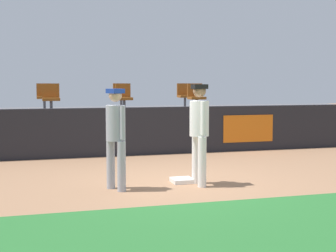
{
  "coord_description": "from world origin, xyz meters",
  "views": [
    {
      "loc": [
        -2.68,
        -8.56,
        1.9
      ],
      "look_at": [
        0.03,
        1.07,
        1.0
      ],
      "focal_mm": 51.26,
      "sensor_mm": 36.0,
      "label": 1
    }
  ],
  "objects_px": {
    "seat_back_center": "(121,95)",
    "seat_back_left": "(44,95)",
    "player_runner_visitor": "(116,132)",
    "seat_front_center": "(124,96)",
    "first_base": "(182,180)",
    "seat_front_left": "(51,97)",
    "seat_back_right": "(184,94)",
    "player_fielder_home": "(199,127)",
    "seat_front_right": "(196,96)"
  },
  "relations": [
    {
      "from": "seat_front_right",
      "to": "seat_front_center",
      "type": "xyz_separation_m",
      "value": [
        -2.22,
        -0.0,
        -0.0
      ]
    },
    {
      "from": "player_runner_visitor",
      "to": "seat_front_center",
      "type": "distance_m",
      "value": 5.59
    },
    {
      "from": "seat_front_right",
      "to": "seat_back_left",
      "type": "bearing_deg",
      "value": 157.88
    },
    {
      "from": "player_fielder_home",
      "to": "seat_front_left",
      "type": "height_order",
      "value": "seat_front_left"
    },
    {
      "from": "player_runner_visitor",
      "to": "seat_back_right",
      "type": "bearing_deg",
      "value": 126.97
    },
    {
      "from": "seat_front_right",
      "to": "seat_back_center",
      "type": "relative_size",
      "value": 1.0
    },
    {
      "from": "seat_front_right",
      "to": "seat_front_left",
      "type": "relative_size",
      "value": 1.0
    },
    {
      "from": "player_runner_visitor",
      "to": "seat_front_center",
      "type": "xyz_separation_m",
      "value": [
        1.15,
        5.45,
        0.47
      ]
    },
    {
      "from": "seat_front_center",
      "to": "seat_back_left",
      "type": "bearing_deg",
      "value": 140.74
    },
    {
      "from": "seat_front_left",
      "to": "seat_front_center",
      "type": "relative_size",
      "value": 1.0
    },
    {
      "from": "player_runner_visitor",
      "to": "seat_back_center",
      "type": "relative_size",
      "value": 2.14
    },
    {
      "from": "first_base",
      "to": "seat_back_left",
      "type": "relative_size",
      "value": 0.48
    },
    {
      "from": "player_fielder_home",
      "to": "seat_back_right",
      "type": "height_order",
      "value": "seat_back_right"
    },
    {
      "from": "seat_front_left",
      "to": "player_fielder_home",
      "type": "bearing_deg",
      "value": -65.73
    },
    {
      "from": "player_runner_visitor",
      "to": "seat_front_left",
      "type": "distance_m",
      "value": 5.54
    },
    {
      "from": "seat_front_right",
      "to": "seat_back_right",
      "type": "distance_m",
      "value": 1.81
    },
    {
      "from": "player_fielder_home",
      "to": "seat_back_center",
      "type": "distance_m",
      "value": 7.28
    },
    {
      "from": "player_fielder_home",
      "to": "seat_back_center",
      "type": "xyz_separation_m",
      "value": [
        -0.17,
        7.26,
        0.43
      ]
    },
    {
      "from": "first_base",
      "to": "player_fielder_home",
      "type": "height_order",
      "value": "player_fielder_home"
    },
    {
      "from": "first_base",
      "to": "seat_back_left",
      "type": "distance_m",
      "value": 7.5
    },
    {
      "from": "seat_back_right",
      "to": "seat_front_center",
      "type": "bearing_deg",
      "value": -143.44
    },
    {
      "from": "seat_back_right",
      "to": "seat_back_center",
      "type": "distance_m",
      "value": 2.19
    },
    {
      "from": "seat_back_left",
      "to": "seat_back_right",
      "type": "bearing_deg",
      "value": -0.0
    },
    {
      "from": "seat_front_center",
      "to": "seat_front_left",
      "type": "bearing_deg",
      "value": 179.99
    },
    {
      "from": "seat_front_right",
      "to": "seat_front_left",
      "type": "xyz_separation_m",
      "value": [
        -4.29,
        0.0,
        0.0
      ]
    },
    {
      "from": "seat_front_center",
      "to": "seat_back_left",
      "type": "distance_m",
      "value": 2.84
    },
    {
      "from": "seat_front_right",
      "to": "seat_back_center",
      "type": "bearing_deg",
      "value": 137.86
    },
    {
      "from": "seat_front_left",
      "to": "seat_back_center",
      "type": "relative_size",
      "value": 1.0
    },
    {
      "from": "seat_back_left",
      "to": "seat_back_center",
      "type": "bearing_deg",
      "value": 0.0
    },
    {
      "from": "seat_back_center",
      "to": "seat_front_left",
      "type": "bearing_deg",
      "value": -141.93
    },
    {
      "from": "player_fielder_home",
      "to": "seat_front_center",
      "type": "height_order",
      "value": "seat_front_center"
    },
    {
      "from": "player_fielder_home",
      "to": "seat_front_left",
      "type": "xyz_separation_m",
      "value": [
        -2.46,
        5.46,
        0.43
      ]
    },
    {
      "from": "seat_back_left",
      "to": "seat_front_right",
      "type": "bearing_deg",
      "value": -22.12
    },
    {
      "from": "first_base",
      "to": "seat_front_center",
      "type": "xyz_separation_m",
      "value": [
        -0.17,
        5.16,
        1.48
      ]
    },
    {
      "from": "seat_front_left",
      "to": "seat_back_right",
      "type": "relative_size",
      "value": 1.0
    },
    {
      "from": "seat_front_center",
      "to": "player_fielder_home",
      "type": "bearing_deg",
      "value": -85.8
    },
    {
      "from": "seat_back_center",
      "to": "first_base",
      "type": "bearing_deg",
      "value": -90.55
    },
    {
      "from": "seat_back_center",
      "to": "seat_back_right",
      "type": "bearing_deg",
      "value": -0.01
    },
    {
      "from": "first_base",
      "to": "seat_front_right",
      "type": "xyz_separation_m",
      "value": [
        2.06,
        5.16,
        1.48
      ]
    },
    {
      "from": "seat_front_left",
      "to": "seat_front_center",
      "type": "height_order",
      "value": "same"
    },
    {
      "from": "seat_front_right",
      "to": "seat_back_right",
      "type": "xyz_separation_m",
      "value": [
        0.2,
        1.8,
        -0.0
      ]
    },
    {
      "from": "seat_back_center",
      "to": "player_fielder_home",
      "type": "bearing_deg",
      "value": -88.69
    },
    {
      "from": "seat_front_left",
      "to": "seat_back_left",
      "type": "height_order",
      "value": "same"
    },
    {
      "from": "seat_back_center",
      "to": "seat_back_left",
      "type": "relative_size",
      "value": 1.0
    },
    {
      "from": "seat_front_left",
      "to": "first_base",
      "type": "bearing_deg",
      "value": -66.6
    },
    {
      "from": "seat_front_right",
      "to": "seat_front_left",
      "type": "bearing_deg",
      "value": 180.0
    },
    {
      "from": "first_base",
      "to": "seat_front_left",
      "type": "height_order",
      "value": "seat_front_left"
    },
    {
      "from": "seat_back_right",
      "to": "seat_front_center",
      "type": "distance_m",
      "value": 3.02
    },
    {
      "from": "first_base",
      "to": "seat_front_left",
      "type": "bearing_deg",
      "value": 113.4
    },
    {
      "from": "seat_front_left",
      "to": "player_runner_visitor",
      "type": "bearing_deg",
      "value": -80.53
    }
  ]
}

